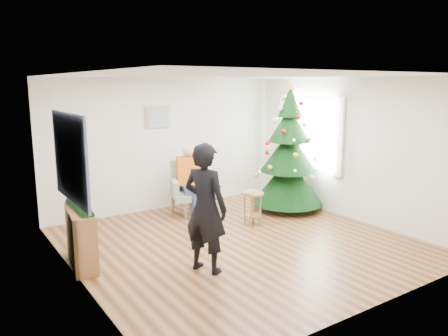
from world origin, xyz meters
TOP-DOWN VIEW (x-y plane):
  - floor at (0.00, 0.00)m, footprint 5.00×5.00m
  - ceiling at (0.00, 0.00)m, footprint 5.00×5.00m
  - wall_back at (0.00, 2.50)m, footprint 5.00×0.00m
  - wall_front at (0.00, -2.50)m, footprint 5.00×0.00m
  - wall_left at (-2.50, 0.00)m, footprint 0.00×5.00m
  - wall_right at (2.50, 0.00)m, footprint 0.00×5.00m
  - window_panel at (2.47, 1.00)m, footprint 0.04×1.30m
  - curtains at (2.44, 1.00)m, footprint 0.05×1.75m
  - christmas_tree at (1.90, 1.00)m, footprint 1.40×1.40m
  - stool at (0.71, 0.60)m, footprint 0.40×0.40m
  - laptop at (0.71, 0.60)m, footprint 0.39×0.36m
  - armchair at (0.17, 1.82)m, footprint 0.94×0.92m
  - seated_person at (0.15, 1.77)m, footprint 0.54×0.70m
  - standing_man at (-1.00, -0.60)m, footprint 0.64×0.75m
  - game_controller at (-0.81, -0.63)m, footprint 0.09×0.13m
  - console at (-2.33, 0.51)m, footprint 0.44×1.03m
  - garland at (-2.33, 0.51)m, footprint 0.14×0.90m
  - tapestry at (-2.46, 0.30)m, footprint 0.03×1.50m
  - framed_picture at (-0.20, 2.46)m, footprint 0.52×0.05m

SIDE VIEW (x-z plane):
  - floor at x=0.00m, z-range 0.00..0.00m
  - stool at x=0.71m, z-range 0.01..0.60m
  - armchair at x=0.17m, z-range -0.13..0.89m
  - console at x=-2.33m, z-range 0.00..0.80m
  - laptop at x=0.71m, z-range 0.59..0.62m
  - seated_person at x=0.15m, z-range 0.02..1.35m
  - garland at x=-2.33m, z-range 0.75..0.89m
  - standing_man at x=-1.00m, z-range 0.00..1.74m
  - christmas_tree at x=1.90m, z-range -0.13..2.40m
  - game_controller at x=-0.81m, z-range 1.14..1.18m
  - wall_back at x=0.00m, z-range -1.20..3.80m
  - wall_front at x=0.00m, z-range -1.20..3.80m
  - wall_left at x=-2.50m, z-range -1.20..3.80m
  - wall_right at x=2.50m, z-range -1.20..3.80m
  - window_panel at x=2.47m, z-range 0.80..2.20m
  - curtains at x=2.44m, z-range 0.75..2.25m
  - tapestry at x=-2.46m, z-range 0.98..2.12m
  - framed_picture at x=-0.20m, z-range 1.64..2.06m
  - ceiling at x=0.00m, z-range 2.60..2.60m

